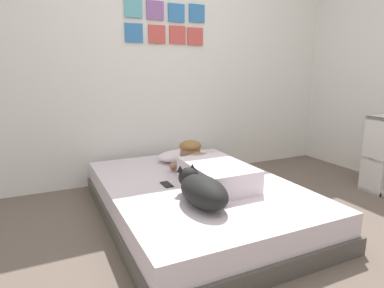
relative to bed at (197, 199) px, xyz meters
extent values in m
plane|color=#66564C|center=(0.19, -0.58, -0.14)|extent=(12.37, 12.37, 0.00)
cube|color=silver|center=(0.19, 1.17, 1.11)|extent=(4.18, 0.10, 2.50)
cube|color=#3372B2|center=(-0.17, 1.11, 1.41)|extent=(0.18, 0.02, 0.18)
cube|color=#CC4C47|center=(0.08, 1.11, 1.40)|extent=(0.18, 0.02, 0.18)
cube|color=#CC4C47|center=(0.31, 1.11, 1.41)|extent=(0.18, 0.02, 0.18)
cube|color=#CC4C47|center=(0.52, 1.11, 1.40)|extent=(0.18, 0.02, 0.18)
cube|color=#59A5B2|center=(-0.16, 1.11, 1.64)|extent=(0.18, 0.02, 0.18)
cube|color=#8C5999|center=(0.06, 1.11, 1.64)|extent=(0.18, 0.02, 0.18)
cube|color=#3372B2|center=(0.30, 1.11, 1.63)|extent=(0.18, 0.02, 0.18)
cube|color=#3372B2|center=(0.54, 1.11, 1.64)|extent=(0.18, 0.02, 0.18)
cube|color=#4C4742|center=(0.00, 0.00, -0.08)|extent=(1.45, 2.03, 0.12)
cube|color=silver|center=(0.00, 0.00, 0.06)|extent=(1.41, 1.97, 0.16)
ellipsoid|color=silver|center=(0.16, 0.66, 0.20)|extent=(0.52, 0.32, 0.11)
cube|color=silver|center=(0.11, -0.13, 0.24)|extent=(0.42, 0.64, 0.18)
ellipsoid|color=#8C664C|center=(0.11, 0.21, 0.26)|extent=(0.32, 0.20, 0.16)
sphere|color=#8C664C|center=(0.11, 0.37, 0.30)|extent=(0.19, 0.19, 0.19)
ellipsoid|color=olive|center=(0.11, 0.37, 0.37)|extent=(0.20, 0.20, 0.10)
cylinder|color=#8C664C|center=(0.01, 0.35, 0.23)|extent=(0.23, 0.07, 0.14)
cylinder|color=#8C664C|center=(0.21, 0.35, 0.23)|extent=(0.23, 0.07, 0.14)
ellipsoid|color=black|center=(-0.17, -0.44, 0.25)|extent=(0.26, 0.48, 0.20)
sphere|color=black|center=(-0.16, -0.18, 0.27)|extent=(0.15, 0.15, 0.15)
cone|color=black|center=(-0.22, -0.16, 0.34)|extent=(0.05, 0.05, 0.05)
cone|color=black|center=(-0.12, -0.16, 0.34)|extent=(0.05, 0.05, 0.05)
cylinder|color=white|center=(0.18, 0.34, 0.18)|extent=(0.09, 0.09, 0.07)
torus|color=white|center=(0.24, 0.34, 0.18)|extent=(0.05, 0.01, 0.05)
cube|color=black|center=(-0.24, 0.05, 0.15)|extent=(0.07, 0.14, 0.01)
cube|color=silver|center=(1.77, -0.26, 0.23)|extent=(0.03, 0.24, 0.75)
cube|color=silver|center=(1.98, -0.26, -0.13)|extent=(0.45, 0.24, 0.03)
cube|color=#724C8C|center=(1.79, -0.26, 0.31)|extent=(0.02, 0.16, 0.19)
cube|color=#3F8C59|center=(1.82, -0.26, 0.30)|extent=(0.03, 0.15, 0.17)
cube|color=gold|center=(1.86, -0.26, 0.29)|extent=(0.03, 0.20, 0.15)
cube|color=gold|center=(1.90, -0.26, 0.32)|extent=(0.03, 0.19, 0.21)
camera|label=1|loc=(-1.13, -2.28, 1.04)|focal=30.83mm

